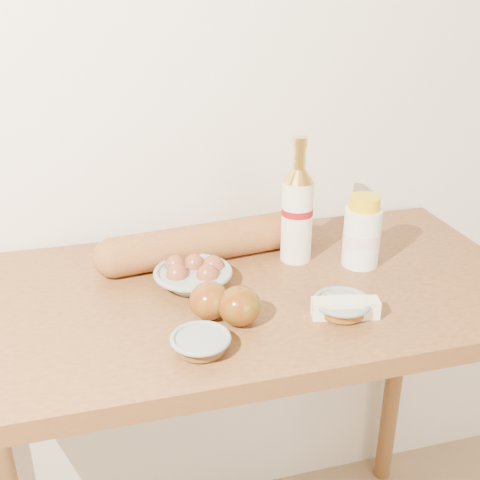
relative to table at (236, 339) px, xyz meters
name	(u,v)px	position (x,y,z in m)	size (l,w,h in m)	color
back_wall	(198,61)	(0.00, 0.33, 0.52)	(3.50, 0.02, 2.60)	silver
table	(236,339)	(0.00, 0.00, 0.00)	(1.20, 0.60, 0.90)	brown
bourbon_bottle	(297,212)	(0.16, 0.09, 0.24)	(0.08, 0.08, 0.28)	white
cream_bottle	(362,233)	(0.29, 0.03, 0.20)	(0.10, 0.10, 0.16)	white
egg_bowl	(193,275)	(-0.08, 0.04, 0.15)	(0.20, 0.20, 0.06)	#919E98
baguette	(208,242)	(-0.02, 0.14, 0.17)	(0.51, 0.14, 0.08)	#AC6B34
apple_redgreen_front	(239,306)	(-0.03, -0.13, 0.16)	(0.09, 0.09, 0.07)	#92070B
apple_redgreen_right	(210,301)	(-0.07, -0.09, 0.16)	(0.09, 0.09, 0.07)	#9A0811
sugar_bowl	(201,343)	(-0.11, -0.19, 0.14)	(0.11, 0.11, 0.03)	gray
syrup_bowl	(342,306)	(0.16, -0.15, 0.14)	(0.12, 0.12, 0.03)	gray
butter_stick	(345,308)	(0.17, -0.16, 0.14)	(0.13, 0.06, 0.04)	#F6EEBE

